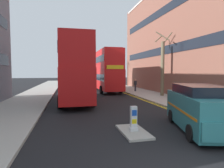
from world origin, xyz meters
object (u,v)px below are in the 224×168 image
keep_left_bollard (134,119)px  double_decker_bus_oncoming (106,70)px  double_decker_bus_away (75,69)px  taxi_minivan (201,108)px  pedestrian_far (135,85)px

keep_left_bollard → double_decker_bus_oncoming: 18.92m
keep_left_bollard → double_decker_bus_away: (-2.18, 10.05, 2.42)m
keep_left_bollard → double_decker_bus_oncoming: (2.41, 18.61, 2.42)m
keep_left_bollard → taxi_minivan: (3.08, -0.49, 0.46)m
double_decker_bus_away → pedestrian_far: size_ratio=6.68×
keep_left_bollard → pedestrian_far: size_ratio=0.69×
double_decker_bus_oncoming → taxi_minivan: double_decker_bus_oncoming is taller
keep_left_bollard → taxi_minivan: 3.15m
double_decker_bus_away → taxi_minivan: (5.26, -10.54, -1.96)m
double_decker_bus_away → taxi_minivan: 11.94m
double_decker_bus_oncoming → pedestrian_far: (3.64, -2.30, -2.04)m
pedestrian_far → double_decker_bus_oncoming: bearing=147.7°
keep_left_bollard → double_decker_bus_away: 10.57m
double_decker_bus_away → taxi_minivan: bearing=-63.5°
double_decker_bus_away → taxi_minivan: size_ratio=2.10×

